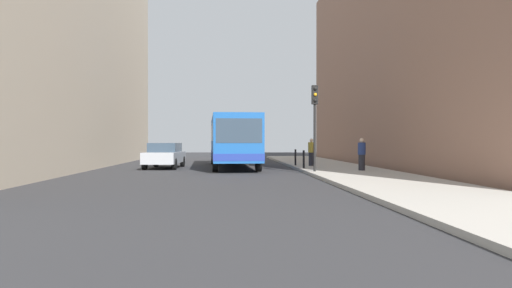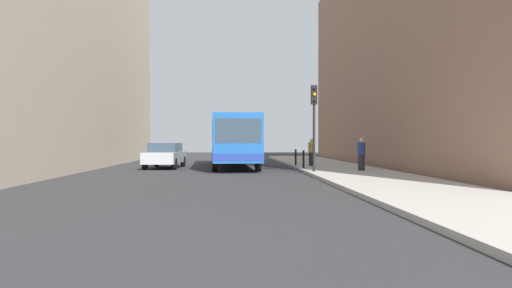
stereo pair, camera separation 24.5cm
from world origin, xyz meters
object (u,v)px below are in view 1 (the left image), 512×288
object	(u,v)px
pedestrian_near_signal	(362,154)
car_beside_bus	(165,155)
bollard_near	(304,159)
traffic_light	(315,111)
bus	(233,139)
pedestrian_mid_sidewalk	(311,152)
bollard_mid	(295,157)

from	to	relation	value
pedestrian_near_signal	car_beside_bus	bearing A→B (deg)	113.10
bollard_near	pedestrian_near_signal	size ratio (longest dim) A/B	0.60
traffic_light	pedestrian_near_signal	size ratio (longest dim) A/B	2.59
car_beside_bus	bollard_near	distance (m)	8.30
pedestrian_near_signal	bus	bearing A→B (deg)	97.09
car_beside_bus	pedestrian_near_signal	xyz separation A→B (m)	(10.29, -4.95, 0.15)
pedestrian_near_signal	pedestrian_mid_sidewalk	bearing A→B (deg)	70.92
bollard_mid	pedestrian_mid_sidewalk	xyz separation A→B (m)	(0.85, -0.58, 0.31)
pedestrian_near_signal	traffic_light	bearing A→B (deg)	152.98
pedestrian_mid_sidewalk	traffic_light	bearing A→B (deg)	162.32
bus	pedestrian_near_signal	size ratio (longest dim) A/B	7.01
bollard_mid	car_beside_bus	bearing A→B (deg)	178.93
traffic_light	bollard_mid	size ratio (longest dim) A/B	4.32
bollard_near	pedestrian_near_signal	world-z (taller)	pedestrian_near_signal
pedestrian_mid_sidewalk	pedestrian_near_signal	bearing A→B (deg)	-166.75
traffic_light	bollard_mid	distance (m)	5.93
bus	pedestrian_mid_sidewalk	world-z (taller)	bus
car_beside_bus	traffic_light	bearing A→B (deg)	147.82
bollard_mid	pedestrian_near_signal	world-z (taller)	pedestrian_near_signal
traffic_light	bollard_near	xyz separation A→B (m)	(-0.10, 2.52, -2.38)
pedestrian_mid_sidewalk	bollard_near	bearing A→B (deg)	151.05
pedestrian_near_signal	pedestrian_mid_sidewalk	distance (m)	4.56
bollard_mid	pedestrian_near_signal	bearing A→B (deg)	-61.84
bollard_near	bollard_mid	world-z (taller)	same
bus	bollard_near	distance (m)	5.37
bus	bollard_mid	distance (m)	3.96
bus	car_beside_bus	size ratio (longest dim) A/B	2.47
bollard_mid	bus	bearing A→B (deg)	167.82
car_beside_bus	bollard_mid	xyz separation A→B (m)	(7.72, -0.14, -0.16)
bus	bollard_near	world-z (taller)	bus
bollard_near	pedestrian_mid_sidewalk	world-z (taller)	pedestrian_mid_sidewalk
bus	bollard_near	xyz separation A→B (m)	(3.72, -3.71, -1.10)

